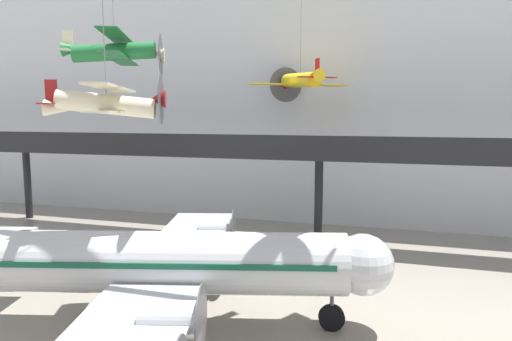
# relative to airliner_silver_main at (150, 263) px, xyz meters

# --- Properties ---
(hangar_back_wall) EXTENTS (140.00, 3.00, 27.75)m
(hangar_back_wall) POSITION_rel_airliner_silver_main_xyz_m (5.52, 25.84, 10.53)
(hangar_back_wall) COLOR silver
(hangar_back_wall) RESTS_ON ground
(mezzanine_walkway) EXTENTS (110.00, 3.20, 9.08)m
(mezzanine_walkway) POSITION_rel_airliner_silver_main_xyz_m (5.52, 17.33, 4.10)
(mezzanine_walkway) COLOR black
(mezzanine_walkway) RESTS_ON ground
(airliner_silver_main) EXTENTS (24.13, 27.95, 9.25)m
(airliner_silver_main) POSITION_rel_airliner_silver_main_xyz_m (0.00, 0.00, 0.00)
(airliner_silver_main) COLOR #B7BABF
(airliner_silver_main) RESTS_ON ground
(suspended_plane_yellow_lowwing) EXTENTS (8.18, 7.55, 9.99)m
(suspended_plane_yellow_lowwing) POSITION_rel_airliner_silver_main_xyz_m (3.53, 19.90, 10.28)
(suspended_plane_yellow_lowwing) COLOR yellow
(suspended_plane_cream_biplane) EXTENTS (6.07, 7.01, 11.53)m
(suspended_plane_cream_biplane) POSITION_rel_airliner_silver_main_xyz_m (-2.05, -0.04, 7.91)
(suspended_plane_cream_biplane) COLOR beige
(suspended_plane_green_biplane) EXTENTS (8.08, 9.31, 8.36)m
(suspended_plane_green_biplane) POSITION_rel_airliner_silver_main_xyz_m (-9.43, 11.81, 12.20)
(suspended_plane_green_biplane) COLOR #1E6B33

